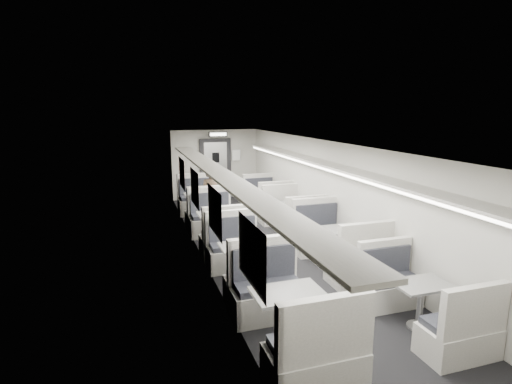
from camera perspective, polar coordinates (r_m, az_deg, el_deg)
room at (r=8.42m, az=2.65°, el=-1.36°), size 3.24×12.24×2.64m
booth_left_a at (r=11.33m, az=-7.74°, el=-2.14°), size 1.11×2.25×1.20m
booth_left_b at (r=9.32m, az=-5.44°, el=-5.21°), size 1.09×2.22×1.19m
booth_left_c at (r=7.28m, az=-1.60°, el=-10.26°), size 1.05×2.14×1.14m
booth_left_d at (r=5.55m, az=4.51°, el=-17.56°), size 1.11×2.26×1.21m
booth_right_a at (r=11.90m, az=1.72°, el=-1.54°), size 1.01×2.05×1.09m
booth_right_b at (r=10.37m, az=4.84°, el=-3.53°), size 1.05×2.12×1.14m
booth_right_c at (r=8.24m, az=11.46°, el=-7.69°), size 1.10×2.23×1.19m
booth_right_d at (r=6.42m, az=22.40°, el=-14.68°), size 0.97×1.97×1.05m
passenger at (r=10.52m, az=-6.27°, el=-0.80°), size 0.63×0.43×1.66m
window_a at (r=11.31m, az=-10.53°, el=2.64°), size 0.02×1.18×0.84m
window_b at (r=9.16m, az=-8.76°, el=0.56°), size 0.02×1.18×0.84m
window_c at (r=7.05m, az=-5.91°, el=-2.78°), size 0.02×1.18×0.84m
window_d at (r=5.01m, az=-0.64°, el=-8.87°), size 0.02×1.18×0.84m
luggage_rack_left at (r=7.65m, az=-5.30°, el=2.73°), size 0.46×10.40×0.09m
luggage_rack_right at (r=8.53m, az=11.28°, el=3.50°), size 0.46×10.40×0.09m
vestibule_door at (r=14.07m, az=-5.79°, el=3.29°), size 1.10×0.13×2.10m
exit_sign at (r=13.46m, az=-5.46°, el=8.22°), size 0.62×0.12×0.16m
wall_notice at (r=14.16m, az=-2.84°, el=5.27°), size 0.32×0.02×0.40m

